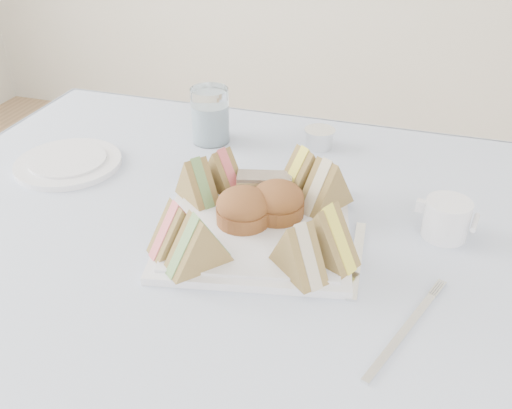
% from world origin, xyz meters
% --- Properties ---
extents(tablecloth, '(1.02, 1.02, 0.01)m').
position_xyz_m(tablecloth, '(0.00, 0.00, 0.74)').
color(tablecloth, silver).
rests_on(tablecloth, table).
extents(serving_plate, '(0.33, 0.33, 0.01)m').
position_xyz_m(serving_plate, '(0.09, 0.06, 0.75)').
color(serving_plate, white).
rests_on(serving_plate, tablecloth).
extents(sandwich_fl_a, '(0.09, 0.09, 0.08)m').
position_xyz_m(sandwich_fl_a, '(0.01, -0.03, 0.80)').
color(sandwich_fl_a, brown).
rests_on(sandwich_fl_a, serving_plate).
extents(sandwich_fl_b, '(0.09, 0.10, 0.08)m').
position_xyz_m(sandwich_fl_b, '(0.05, -0.05, 0.80)').
color(sandwich_fl_b, brown).
rests_on(sandwich_fl_b, serving_plate).
extents(sandwich_fr_a, '(0.10, 0.08, 0.08)m').
position_xyz_m(sandwich_fr_a, '(0.21, 0.01, 0.80)').
color(sandwich_fr_a, brown).
rests_on(sandwich_fr_a, serving_plate).
extents(sandwich_fr_b, '(0.09, 0.09, 0.08)m').
position_xyz_m(sandwich_fr_b, '(0.18, -0.03, 0.80)').
color(sandwich_fr_b, brown).
rests_on(sandwich_fr_b, serving_plate).
extents(sandwich_bl_a, '(0.09, 0.08, 0.07)m').
position_xyz_m(sandwich_bl_a, '(-0.02, 0.11, 0.80)').
color(sandwich_bl_a, brown).
rests_on(sandwich_bl_a, serving_plate).
extents(sandwich_bl_b, '(0.09, 0.07, 0.07)m').
position_xyz_m(sandwich_bl_b, '(0.01, 0.15, 0.80)').
color(sandwich_bl_b, brown).
rests_on(sandwich_bl_b, serving_plate).
extents(sandwich_br_a, '(0.09, 0.10, 0.08)m').
position_xyz_m(sandwich_br_a, '(0.18, 0.15, 0.80)').
color(sandwich_br_a, brown).
rests_on(sandwich_br_a, serving_plate).
extents(sandwich_br_b, '(0.09, 0.10, 0.08)m').
position_xyz_m(sandwich_br_b, '(0.14, 0.17, 0.80)').
color(sandwich_br_b, brown).
rests_on(sandwich_br_b, serving_plate).
extents(scone_left, '(0.10, 0.10, 0.06)m').
position_xyz_m(scone_left, '(0.07, 0.06, 0.79)').
color(scone_left, brown).
rests_on(scone_left, serving_plate).
extents(scone_right, '(0.11, 0.11, 0.05)m').
position_xyz_m(scone_right, '(0.12, 0.09, 0.79)').
color(scone_right, brown).
rests_on(scone_right, serving_plate).
extents(pastry_slice, '(0.09, 0.06, 0.04)m').
position_xyz_m(pastry_slice, '(0.08, 0.14, 0.78)').
color(pastry_slice, beige).
rests_on(pastry_slice, serving_plate).
extents(side_plate, '(0.23, 0.23, 0.01)m').
position_xyz_m(side_plate, '(-0.30, 0.16, 0.75)').
color(side_plate, white).
rests_on(side_plate, tablecloth).
extents(water_glass, '(0.09, 0.09, 0.11)m').
position_xyz_m(water_glass, '(-0.09, 0.34, 0.80)').
color(water_glass, white).
rests_on(water_glass, tablecloth).
extents(tea_strainer, '(0.07, 0.07, 0.03)m').
position_xyz_m(tea_strainer, '(0.13, 0.37, 0.76)').
color(tea_strainer, silver).
rests_on(tea_strainer, tablecloth).
extents(knife, '(0.03, 0.18, 0.00)m').
position_xyz_m(knife, '(0.25, 0.04, 0.75)').
color(knife, silver).
rests_on(knife, tablecloth).
extents(fork, '(0.07, 0.17, 0.00)m').
position_xyz_m(fork, '(0.33, -0.10, 0.75)').
color(fork, silver).
rests_on(fork, tablecloth).
extents(creamer_jug, '(0.08, 0.08, 0.06)m').
position_xyz_m(creamer_jug, '(0.37, 0.14, 0.78)').
color(creamer_jug, white).
rests_on(creamer_jug, tablecloth).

